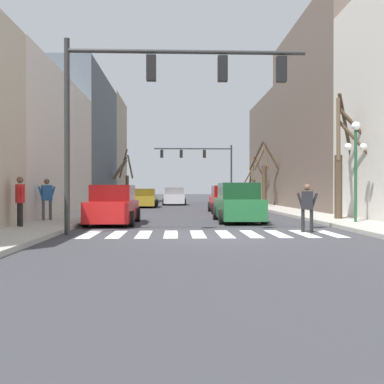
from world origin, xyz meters
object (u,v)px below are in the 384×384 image
at_px(traffic_signal_near, 157,88).
at_px(pedestrian_waiting_at_curb, 307,204).
at_px(traffic_signal_far, 202,159).
at_px(car_at_intersection, 236,198).
at_px(street_tree_left_far, 344,160).
at_px(car_parked_left_mid, 113,206).
at_px(car_parked_left_near, 226,200).
at_px(street_lamp_right_corner, 356,151).
at_px(pedestrian_crossing_street, 47,196).
at_px(car_driving_toward_lane, 174,197).
at_px(pedestrian_on_left_sidewalk, 20,197).
at_px(car_parked_right_near, 144,199).
at_px(street_tree_left_near, 264,175).
at_px(street_tree_right_mid, 126,178).
at_px(street_tree_right_far, 255,180).
at_px(car_parked_left_far, 238,204).

height_order(traffic_signal_near, pedestrian_waiting_at_curb, traffic_signal_near).
height_order(traffic_signal_far, car_at_intersection, traffic_signal_far).
relative_size(pedestrian_waiting_at_curb, street_tree_left_far, 0.29).
distance_m(car_parked_left_mid, car_parked_left_near, 11.06).
bearing_deg(car_parked_left_near, street_tree_left_far, -151.21).
xyz_separation_m(car_at_intersection, car_parked_left_near, (-1.75, -8.27, 0.05)).
bearing_deg(car_at_intersection, traffic_signal_near, 165.66).
bearing_deg(street_lamp_right_corner, pedestrian_crossing_street, 173.32).
relative_size(traffic_signal_near, street_lamp_right_corner, 1.92).
height_order(car_driving_toward_lane, car_parked_left_mid, car_parked_left_mid).
bearing_deg(traffic_signal_far, pedestrian_on_left_sidewalk, -105.32).
height_order(car_at_intersection, car_parked_left_near, car_parked_left_near).
height_order(car_parked_left_mid, car_parked_right_near, car_parked_left_mid).
relative_size(traffic_signal_near, car_at_intersection, 1.89).
bearing_deg(traffic_signal_near, pedestrian_waiting_at_curb, 6.07).
xyz_separation_m(car_at_intersection, car_parked_left_mid, (-7.71, -17.59, 0.03)).
bearing_deg(street_lamp_right_corner, pedestrian_waiting_at_curb, -134.88).
bearing_deg(street_tree_left_near, pedestrian_waiting_at_curb, -97.30).
bearing_deg(car_parked_right_near, street_tree_right_mid, 19.56).
xyz_separation_m(car_parked_right_near, street_tree_left_far, (10.43, -16.73, 2.13)).
height_order(street_lamp_right_corner, car_at_intersection, street_lamp_right_corner).
height_order(car_parked_left_near, street_tree_left_near, street_tree_left_near).
xyz_separation_m(street_lamp_right_corner, car_at_intersection, (-2.48, 18.62, -2.36)).
xyz_separation_m(street_lamp_right_corner, car_driving_toward_lane, (-7.63, 24.53, -2.33)).
distance_m(traffic_signal_near, street_tree_left_far, 10.30).
bearing_deg(street_tree_left_near, street_lamp_right_corner, -89.53).
height_order(traffic_signal_far, pedestrian_crossing_street, traffic_signal_far).
relative_size(street_lamp_right_corner, street_tree_right_far, 0.93).
distance_m(car_driving_toward_lane, pedestrian_crossing_street, 23.65).
bearing_deg(pedestrian_crossing_street, street_tree_right_mid, 56.21).
relative_size(traffic_signal_far, car_driving_toward_lane, 1.97).
bearing_deg(traffic_signal_far, car_driving_toward_lane, -121.47).
distance_m(traffic_signal_near, car_at_intersection, 23.17).
bearing_deg(car_parked_left_far, street_tree_right_far, -12.17).
relative_size(street_lamp_right_corner, street_tree_left_near, 0.77).
height_order(street_lamp_right_corner, pedestrian_waiting_at_curb, street_lamp_right_corner).
bearing_deg(street_tree_left_far, traffic_signal_near, -146.68).
xyz_separation_m(street_lamp_right_corner, street_tree_left_far, (0.32, 2.08, -0.25)).
bearing_deg(car_parked_left_near, car_parked_left_far, 177.26).
xyz_separation_m(street_tree_left_near, street_tree_left_far, (0.47, -16.48, 0.20)).
bearing_deg(car_at_intersection, car_parked_left_near, 168.03).
bearing_deg(pedestrian_on_left_sidewalk, car_driving_toward_lane, 134.69).
relative_size(pedestrian_on_left_sidewalk, pedestrian_waiting_at_curb, 1.07).
bearing_deg(car_parked_left_near, traffic_signal_far, 1.33).
height_order(traffic_signal_far, car_parked_left_near, traffic_signal_far).
relative_size(car_driving_toward_lane, pedestrian_on_left_sidewalk, 2.33).
distance_m(car_driving_toward_lane, car_at_intersection, 7.83).
distance_m(car_parked_left_near, car_parked_right_near, 10.30).
xyz_separation_m(traffic_signal_far, car_at_intersection, (2.19, -10.73, -3.93)).
height_order(street_lamp_right_corner, street_tree_left_near, street_tree_left_near).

